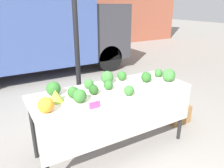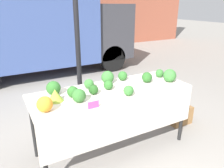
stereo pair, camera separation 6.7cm
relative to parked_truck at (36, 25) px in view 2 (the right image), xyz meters
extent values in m
plane|color=gray|center=(0.12, -4.11, -1.34)|extent=(40.00, 40.00, 0.00)
cylinder|color=black|center=(-0.08, -3.46, -0.18)|extent=(0.07, 0.07, 2.33)
cube|color=#384C84|center=(-0.42, 0.00, 0.08)|extent=(3.73, 2.10, 2.15)
cube|color=#333338|center=(2.02, 0.00, -0.23)|extent=(1.14, 1.93, 1.55)
cylinder|color=black|center=(1.91, -0.86, -0.96)|extent=(0.76, 0.22, 0.76)
cylinder|color=black|center=(1.91, 0.86, -0.96)|extent=(0.76, 0.22, 0.76)
cube|color=beige|center=(0.12, -4.11, -0.49)|extent=(2.05, 0.75, 0.03)
cube|color=beige|center=(0.12, -4.48, -0.74)|extent=(2.05, 0.01, 0.48)
cylinder|color=black|center=(-0.85, -4.43, -0.92)|extent=(0.05, 0.05, 0.84)
cylinder|color=black|center=(1.08, -4.43, -0.92)|extent=(0.05, 0.05, 0.84)
cylinder|color=black|center=(-0.85, -3.80, -0.92)|extent=(0.05, 0.05, 0.84)
cylinder|color=black|center=(1.08, -3.80, -0.92)|extent=(0.05, 0.05, 0.84)
sphere|color=orange|center=(-0.76, -4.31, -0.39)|extent=(0.16, 0.16, 0.16)
cone|color=#93B238|center=(-0.60, -4.11, -0.40)|extent=(0.18, 0.18, 0.14)
sphere|color=#387533|center=(0.18, -3.87, -0.39)|extent=(0.17, 0.17, 0.17)
sphere|color=#387533|center=(-0.12, -3.93, -0.41)|extent=(0.13, 0.13, 0.13)
sphere|color=#336B2D|center=(-0.38, -4.26, -0.39)|extent=(0.15, 0.15, 0.15)
sphere|color=#285B23|center=(0.68, -4.10, -0.40)|extent=(0.15, 0.15, 0.15)
sphere|color=#336B2D|center=(0.98, -4.00, -0.41)|extent=(0.12, 0.12, 0.12)
sphere|color=#2D6628|center=(0.08, -4.08, -0.41)|extent=(0.12, 0.12, 0.12)
sphere|color=#2D6628|center=(0.43, -3.86, -0.41)|extent=(0.13, 0.13, 0.13)
sphere|color=#387533|center=(0.97, -4.23, -0.38)|extent=(0.18, 0.18, 0.18)
sphere|color=#387533|center=(0.20, -4.36, -0.41)|extent=(0.12, 0.12, 0.12)
sphere|color=#2D6628|center=(-0.39, -4.10, -0.40)|extent=(0.14, 0.14, 0.14)
sphere|color=#2D6628|center=(-0.57, -3.91, -0.39)|extent=(0.17, 0.17, 0.17)
sphere|color=#23511E|center=(-0.15, -4.13, -0.41)|extent=(0.12, 0.12, 0.12)
cube|color=#EF4793|center=(-0.30, -4.48, -0.43)|extent=(0.13, 0.01, 0.08)
cube|color=olive|center=(1.44, -4.02, -1.20)|extent=(0.37, 0.34, 0.30)
camera|label=1|loc=(-1.18, -6.35, 0.57)|focal=35.00mm
camera|label=2|loc=(-1.12, -6.38, 0.57)|focal=35.00mm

